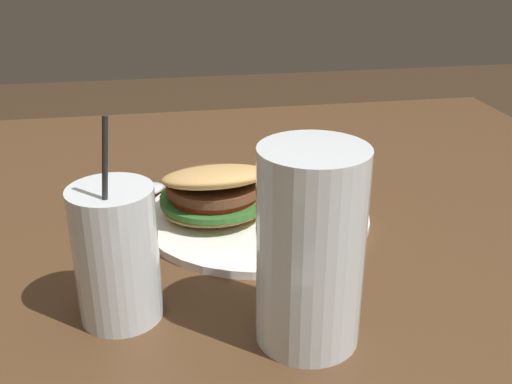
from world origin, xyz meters
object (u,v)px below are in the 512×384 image
at_px(beer_glass, 310,255).
at_px(spoon, 153,188).
at_px(meal_plate_near, 237,202).
at_px(juice_glass, 117,258).

relative_size(beer_glass, spoon, 1.53).
xyz_separation_m(meal_plate_near, beer_glass, (-0.03, 0.24, 0.06)).
bearing_deg(meal_plate_near, juice_glass, 52.19).
relative_size(meal_plate_near, juice_glass, 1.38).
distance_m(beer_glass, juice_glass, 0.18).
relative_size(meal_plate_near, spoon, 2.40).
height_order(beer_glass, juice_glass, juice_glass).
height_order(meal_plate_near, spoon, meal_plate_near).
xyz_separation_m(juice_glass, spoon, (-0.04, -0.30, -0.06)).
relative_size(meal_plate_near, beer_glass, 1.57).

